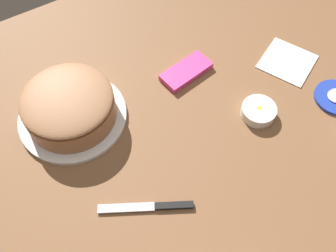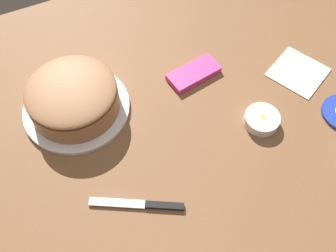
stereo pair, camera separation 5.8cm
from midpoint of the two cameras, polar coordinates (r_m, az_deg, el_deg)
name	(u,v)px [view 1 (the left image)]	position (r m, az deg, el deg)	size (l,w,h in m)	color
ground_plane	(221,141)	(1.03, 6.46, -2.36)	(1.54, 1.54, 0.00)	brown
frosted_cake	(70,108)	(1.07, -16.28, 2.65)	(0.30, 0.30, 0.11)	white
frosting_tub_lid	(336,97)	(1.19, 22.95, 4.00)	(0.13, 0.13, 0.02)	#233DAD
spreading_knife	(154,206)	(0.94, -3.88, -12.21)	(0.22, 0.13, 0.01)	silver
sprinkle_bowl_yellow	(259,111)	(1.08, 12.13, 2.18)	(0.10, 0.10, 0.03)	white
candy_box_upper	(186,71)	(1.15, 1.33, 8.25)	(0.16, 0.07, 0.02)	#E53D8E
paper_napkin	(287,61)	(1.24, 16.44, 9.38)	(0.15, 0.15, 0.01)	white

